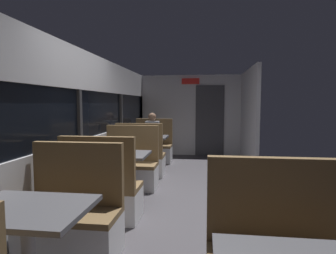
{
  "coord_description": "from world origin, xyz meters",
  "views": [
    {
      "loc": [
        0.39,
        -3.96,
        1.5
      ],
      "look_at": [
        -0.43,
        2.47,
        0.95
      ],
      "focal_mm": 30.27,
      "sensor_mm": 36.0,
      "label": 1
    }
  ],
  "objects": [
    {
      "name": "bench_far_window_facing_entry",
      "position": [
        -0.89,
        3.1,
        0.33
      ],
      "size": [
        0.95,
        0.5,
        1.1
      ],
      "color": "silver",
      "rests_on": "ground_plane"
    },
    {
      "name": "bench_near_window_facing_entry",
      "position": [
        -0.89,
        -1.39,
        0.33
      ],
      "size": [
        0.95,
        0.5,
        1.1
      ],
      "color": "silver",
      "rests_on": "ground_plane"
    },
    {
      "name": "carriage_end_bulkhead",
      "position": [
        0.06,
        4.19,
        1.14
      ],
      "size": [
        2.9,
        0.11,
        2.3
      ],
      "color": "#B2B2B7",
      "rests_on": "ground_plane"
    },
    {
      "name": "dining_table_far_window",
      "position": [
        -0.89,
        2.4,
        0.64
      ],
      "size": [
        0.9,
        0.7,
        0.74
      ],
      "color": "#9E9EA3",
      "rests_on": "ground_plane"
    },
    {
      "name": "dining_table_mid_window",
      "position": [
        -0.89,
        0.15,
        0.64
      ],
      "size": [
        0.9,
        0.7,
        0.74
      ],
      "color": "#9E9EA3",
      "rests_on": "ground_plane"
    },
    {
      "name": "bench_far_window_facing_end",
      "position": [
        -0.89,
        1.7,
        0.33
      ],
      "size": [
        0.95,
        0.5,
        1.1
      ],
      "color": "silver",
      "rests_on": "ground_plane"
    },
    {
      "name": "ground_plane",
      "position": [
        0.0,
        0.0,
        -0.01
      ],
      "size": [
        3.3,
        9.2,
        0.02
      ],
      "primitive_type": "cube",
      "color": "#423F44"
    },
    {
      "name": "carriage_aisle_panel_right",
      "position": [
        1.45,
        3.0,
        1.15
      ],
      "size": [
        0.08,
        2.4,
        2.3
      ],
      "primitive_type": "cube",
      "color": "#B2B2B7",
      "rests_on": "ground_plane"
    },
    {
      "name": "bench_mid_window_facing_end",
      "position": [
        -0.89,
        -0.55,
        0.33
      ],
      "size": [
        0.95,
        0.5,
        1.1
      ],
      "color": "silver",
      "rests_on": "ground_plane"
    },
    {
      "name": "carriage_window_panel_left",
      "position": [
        -1.45,
        0.0,
        1.11
      ],
      "size": [
        0.09,
        8.48,
        2.3
      ],
      "color": "#B2B2B7",
      "rests_on": "ground_plane"
    },
    {
      "name": "seated_passenger",
      "position": [
        -0.89,
        3.03,
        0.54
      ],
      "size": [
        0.47,
        0.55,
        1.26
      ],
      "color": "#26262D",
      "rests_on": "ground_plane"
    },
    {
      "name": "dining_table_near_window",
      "position": [
        -0.89,
        -2.09,
        0.64
      ],
      "size": [
        0.9,
        0.7,
        0.74
      ],
      "color": "#9E9EA3",
      "rests_on": "ground_plane"
    },
    {
      "name": "bench_mid_window_facing_entry",
      "position": [
        -0.89,
        0.85,
        0.33
      ],
      "size": [
        0.95,
        0.5,
        1.1
      ],
      "color": "silver",
      "rests_on": "ground_plane"
    }
  ]
}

